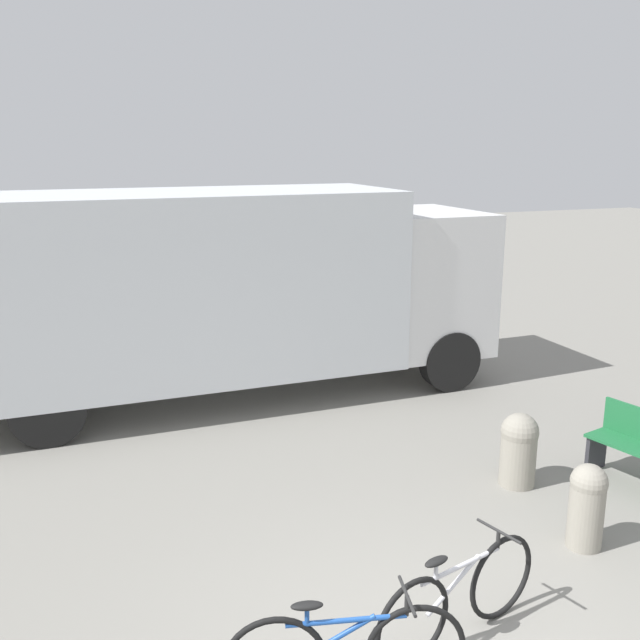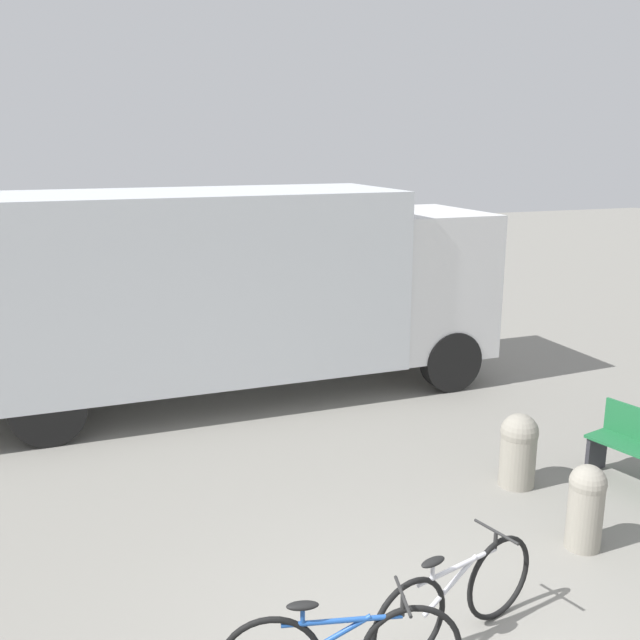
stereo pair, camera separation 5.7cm
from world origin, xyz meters
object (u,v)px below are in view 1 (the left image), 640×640
Objects in this scene: bicycle_far at (459,597)px; bollard_near_bench at (587,503)px; delivery_truck at (219,285)px; bollard_far_bench at (519,447)px.

bollard_near_bench is (1.83, 0.74, 0.08)m from bicycle_far.
delivery_truck reaches higher than bollard_far_bench.
delivery_truck reaches higher than bollard_near_bench.
bicycle_far is 1.94× the size of bollard_near_bench.
bollard_near_bench is 1.31m from bollard_far_bench.
bollard_near_bench is 1.00× the size of bollard_far_bench.
bicycle_far is 2.86m from bollard_far_bench.
bicycle_far is at bearing -157.99° from bollard_near_bench.
bollard_far_bench reaches higher than bollard_near_bench.
bollard_near_bench reaches higher than bicycle_far.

